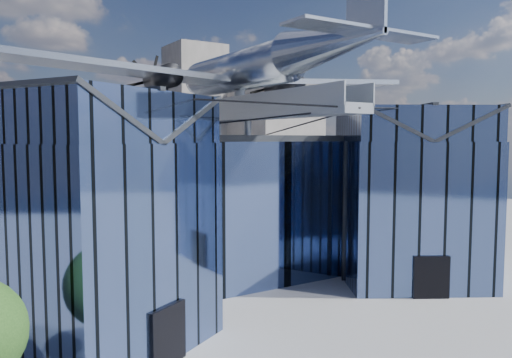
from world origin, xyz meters
TOP-DOWN VIEW (x-y plane):
  - ground_plane at (0.00, 0.00)m, footprint 120.00×120.00m
  - museum at (0.00, 5.82)m, footprint 32.88×24.50m
  - bg_towers at (1.45, 50.49)m, footprint 77.00×24.50m
  - tree_plaza_e at (19.42, 3.72)m, footprint 3.53×3.53m
  - tree_side_e at (29.01, 9.56)m, footprint 4.46×4.46m

SIDE VIEW (x-z plane):
  - ground_plane at x=0.00m, z-range 0.00..0.00m
  - tree_plaza_e at x=19.42m, z-range 0.82..5.46m
  - tree_side_e at x=29.01m, z-range 0.94..6.23m
  - museum at x=0.00m, z-range -3.26..14.34m
  - bg_towers at x=1.45m, z-range -2.99..23.01m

